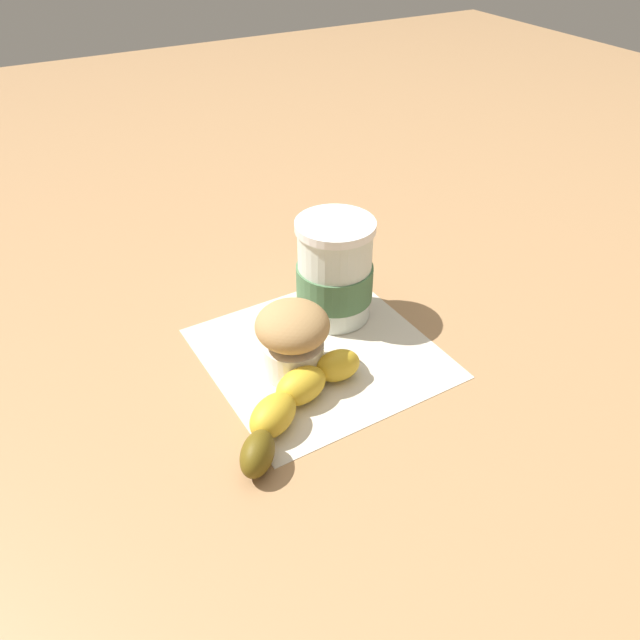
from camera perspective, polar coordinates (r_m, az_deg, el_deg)
ground_plane at (r=0.72m, az=0.00°, el=-3.05°), size 3.00×3.00×0.00m
paper_napkin at (r=0.72m, az=0.00°, el=-3.01°), size 0.26×0.26×0.00m
coffee_cup at (r=0.75m, az=1.34°, el=4.33°), size 0.09×0.09×0.13m
muffin at (r=0.67m, az=-2.51°, el=-1.57°), size 0.08×0.08×0.09m
banana at (r=0.64m, az=-2.50°, el=-7.55°), size 0.12×0.18×0.04m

